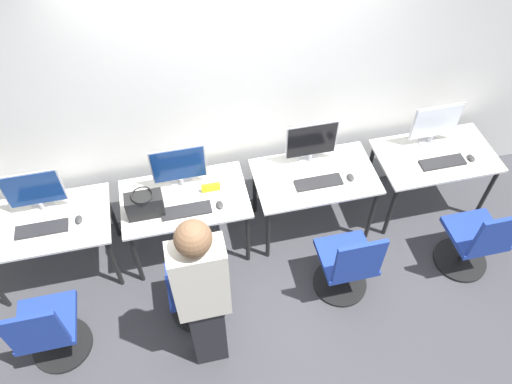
{
  "coord_description": "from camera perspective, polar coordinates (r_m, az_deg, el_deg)",
  "views": [
    {
      "loc": [
        -0.59,
        -2.44,
        3.96
      ],
      "look_at": [
        0.0,
        0.13,
        0.85
      ],
      "focal_mm": 35.0,
      "sensor_mm": 36.0,
      "label": 1
    }
  ],
  "objects": [
    {
      "name": "mouse_far_right",
      "position": [
        4.93,
        23.37,
        3.6
      ],
      "size": [
        0.06,
        0.09,
        0.03
      ],
      "color": "#333333",
      "rests_on": "desk_far_right"
    },
    {
      "name": "monitor_left",
      "position": [
        4.21,
        -8.8,
        2.81
      ],
      "size": [
        0.46,
        0.2,
        0.44
      ],
      "color": "#B2B2B7",
      "rests_on": "desk_left"
    },
    {
      "name": "desk_far_left",
      "position": [
        4.49,
        -22.89,
        -3.84
      ],
      "size": [
        1.08,
        0.65,
        0.7
      ],
      "color": "silver",
      "rests_on": "ground_plane"
    },
    {
      "name": "placard_left",
      "position": [
        4.28,
        -5.18,
        0.52
      ],
      "size": [
        0.16,
        0.03,
        0.08
      ],
      "color": "yellow",
      "rests_on": "desk_left"
    },
    {
      "name": "office_chair_far_left",
      "position": [
        4.25,
        -22.58,
        -14.58
      ],
      "size": [
        0.48,
        0.48,
        0.9
      ],
      "color": "black",
      "rests_on": "ground_plane"
    },
    {
      "name": "keyboard_far_right",
      "position": [
        4.8,
        20.54,
        3.19
      ],
      "size": [
        0.42,
        0.13,
        0.02
      ],
      "color": "#262628",
      "rests_on": "desk_far_right"
    },
    {
      "name": "mouse_right",
      "position": [
        4.45,
        10.75,
        1.67
      ],
      "size": [
        0.06,
        0.09,
        0.03
      ],
      "color": "#333333",
      "rests_on": "desk_right"
    },
    {
      "name": "office_chair_far_right",
      "position": [
        4.76,
        23.77,
        -5.32
      ],
      "size": [
        0.48,
        0.48,
        0.9
      ],
      "color": "black",
      "rests_on": "ground_plane"
    },
    {
      "name": "handbag",
      "position": [
        4.14,
        -12.61,
        -1.43
      ],
      "size": [
        0.3,
        0.18,
        0.25
      ],
      "color": "black",
      "rests_on": "desk_left"
    },
    {
      "name": "office_chair_right",
      "position": [
        4.29,
        10.38,
        -8.37
      ],
      "size": [
        0.48,
        0.48,
        0.9
      ],
      "color": "black",
      "rests_on": "ground_plane"
    },
    {
      "name": "desk_far_right",
      "position": [
        4.93,
        19.7,
        3.36
      ],
      "size": [
        1.08,
        0.65,
        0.7
      ],
      "color": "silver",
      "rests_on": "ground_plane"
    },
    {
      "name": "keyboard_left",
      "position": [
        4.18,
        -7.95,
        -2.12
      ],
      "size": [
        0.42,
        0.13,
        0.02
      ],
      "color": "#262628",
      "rests_on": "desk_left"
    },
    {
      "name": "wall_back",
      "position": [
        4.16,
        -2.01,
        11.56
      ],
      "size": [
        12.0,
        0.05,
        2.8
      ],
      "color": "silver",
      "rests_on": "ground_plane"
    },
    {
      "name": "desk_left",
      "position": [
        4.34,
        -8.08,
        -1.37
      ],
      "size": [
        1.08,
        0.65,
        0.7
      ],
      "color": "silver",
      "rests_on": "ground_plane"
    },
    {
      "name": "monitor_right",
      "position": [
        4.39,
        6.34,
        5.59
      ],
      "size": [
        0.46,
        0.2,
        0.44
      ],
      "color": "#B2B2B7",
      "rests_on": "desk_right"
    },
    {
      "name": "monitor_far_right",
      "position": [
        4.82,
        19.81,
        7.27
      ],
      "size": [
        0.46,
        0.2,
        0.44
      ],
      "color": "#B2B2B7",
      "rests_on": "desk_far_right"
    },
    {
      "name": "mouse_far_left",
      "position": [
        4.32,
        -19.62,
        -2.98
      ],
      "size": [
        0.06,
        0.09,
        0.03
      ],
      "color": "#333333",
      "rests_on": "desk_far_left"
    },
    {
      "name": "mouse_left",
      "position": [
        4.18,
        -4.18,
        -1.48
      ],
      "size": [
        0.06,
        0.09,
        0.03
      ],
      "color": "#333333",
      "rests_on": "desk_left"
    },
    {
      "name": "monitor_far_left",
      "position": [
        4.36,
        -24.01,
        0.02
      ],
      "size": [
        0.46,
        0.2,
        0.44
      ],
      "color": "#B2B2B7",
      "rests_on": "desk_far_left"
    },
    {
      "name": "desk_right",
      "position": [
        4.5,
        6.69,
        1.18
      ],
      "size": [
        1.08,
        0.65,
        0.7
      ],
      "color": "silver",
      "rests_on": "ground_plane"
    },
    {
      "name": "ground_plane",
      "position": [
        4.69,
        0.35,
        -7.92
      ],
      "size": [
        20.0,
        20.0,
        0.0
      ],
      "primitive_type": "plane",
      "color": "#3D3D42"
    },
    {
      "name": "keyboard_far_left",
      "position": [
        4.38,
        -23.29,
        -3.91
      ],
      "size": [
        0.42,
        0.13,
        0.02
      ],
      "color": "#262628",
      "rests_on": "desk_far_left"
    },
    {
      "name": "office_chair_left",
      "position": [
        4.13,
        -6.83,
        -11.23
      ],
      "size": [
        0.48,
        0.48,
        0.9
      ],
      "color": "black",
      "rests_on": "ground_plane"
    },
    {
      "name": "keyboard_right",
      "position": [
        4.37,
        7.16,
        1.09
      ],
      "size": [
        0.42,
        0.13,
        0.02
      ],
      "color": "#262628",
      "rests_on": "desk_right"
    },
    {
      "name": "person_left",
      "position": [
        3.45,
        -6.13,
        -11.64
      ],
      "size": [
        0.36,
        0.23,
        1.73
      ],
      "color": "#232328",
      "rests_on": "ground_plane"
    }
  ]
}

